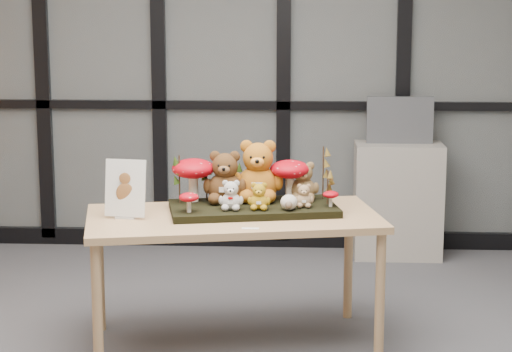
# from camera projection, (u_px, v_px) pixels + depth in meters

# --- Properties ---
(room_shell) EXTENTS (5.00, 5.00, 5.00)m
(room_shell) POSITION_uv_depth(u_px,v_px,m) (172.00, 27.00, 4.15)
(room_shell) COLOR #ABA9A1
(room_shell) RESTS_ON floor
(glass_partition) EXTENTS (4.90, 0.06, 2.78)m
(glass_partition) POSITION_uv_depth(u_px,v_px,m) (221.00, 54.00, 6.62)
(glass_partition) COLOR #2D383F
(glass_partition) RESTS_ON floor
(display_table) EXTENTS (1.62, 1.03, 0.70)m
(display_table) POSITION_uv_depth(u_px,v_px,m) (233.00, 228.00, 4.80)
(display_table) COLOR tan
(display_table) RESTS_ON floor
(diorama_tray) EXTENTS (0.93, 0.59, 0.04)m
(diorama_tray) POSITION_uv_depth(u_px,v_px,m) (253.00, 208.00, 4.86)
(diorama_tray) COLOR black
(diorama_tray) RESTS_ON display_table
(bear_pooh_yellow) EXTENTS (0.32, 0.30, 0.36)m
(bear_pooh_yellow) POSITION_uv_depth(u_px,v_px,m) (258.00, 167.00, 4.94)
(bear_pooh_yellow) COLOR #B26417
(bear_pooh_yellow) RESTS_ON diorama_tray
(bear_brown_medium) EXTENTS (0.27, 0.25, 0.30)m
(bear_brown_medium) POSITION_uv_depth(u_px,v_px,m) (225.00, 174.00, 4.89)
(bear_brown_medium) COLOR #4F3016
(bear_brown_medium) RESTS_ON diorama_tray
(bear_tan_back) EXTENTS (0.20, 0.19, 0.23)m
(bear_tan_back) POSITION_uv_depth(u_px,v_px,m) (303.00, 179.00, 4.96)
(bear_tan_back) COLOR brown
(bear_tan_back) RESTS_ON diorama_tray
(bear_small_yellow) EXTENTS (0.14, 0.13, 0.15)m
(bear_small_yellow) POSITION_uv_depth(u_px,v_px,m) (259.00, 195.00, 4.74)
(bear_small_yellow) COLOR #B18315
(bear_small_yellow) RESTS_ON diorama_tray
(bear_white_bow) EXTENTS (0.15, 0.14, 0.17)m
(bear_white_bow) POSITION_uv_depth(u_px,v_px,m) (231.00, 193.00, 4.73)
(bear_white_bow) COLOR beige
(bear_white_bow) RESTS_ON diorama_tray
(bear_beige_small) EXTENTS (0.12, 0.11, 0.13)m
(bear_beige_small) POSITION_uv_depth(u_px,v_px,m) (304.00, 194.00, 4.80)
(bear_beige_small) COLOR #9F7C56
(bear_beige_small) RESTS_ON diorama_tray
(plush_cream_hedgehog) EXTENTS (0.08, 0.07, 0.09)m
(plush_cream_hedgehog) POSITION_uv_depth(u_px,v_px,m) (289.00, 201.00, 4.73)
(plush_cream_hedgehog) COLOR beige
(plush_cream_hedgehog) RESTS_ON diorama_tray
(mushroom_back_left) EXTENTS (0.23, 0.23, 0.25)m
(mushroom_back_left) POSITION_uv_depth(u_px,v_px,m) (193.00, 178.00, 4.92)
(mushroom_back_left) COLOR #A70511
(mushroom_back_left) RESTS_ON diorama_tray
(mushroom_back_right) EXTENTS (0.21, 0.21, 0.24)m
(mushroom_back_right) POSITION_uv_depth(u_px,v_px,m) (290.00, 178.00, 4.96)
(mushroom_back_right) COLOR #A70511
(mushroom_back_right) RESTS_ON diorama_tray
(mushroom_front_left) EXTENTS (0.10, 0.10, 0.11)m
(mushroom_front_left) POSITION_uv_depth(u_px,v_px,m) (189.00, 201.00, 4.68)
(mushroom_front_left) COLOR #A70511
(mushroom_front_left) RESTS_ON diorama_tray
(mushroom_front_right) EXTENTS (0.08, 0.08, 0.09)m
(mushroom_front_right) POSITION_uv_depth(u_px,v_px,m) (331.00, 198.00, 4.81)
(mushroom_front_right) COLOR #A70511
(mushroom_front_right) RESTS_ON diorama_tray
(sprig_green_far_left) EXTENTS (0.05, 0.05, 0.25)m
(sprig_green_far_left) POSITION_uv_depth(u_px,v_px,m) (179.00, 179.00, 4.88)
(sprig_green_far_left) COLOR #1B350C
(sprig_green_far_left) RESTS_ON diorama_tray
(sprig_green_mid_left) EXTENTS (0.05, 0.05, 0.19)m
(sprig_green_mid_left) POSITION_uv_depth(u_px,v_px,m) (207.00, 183.00, 4.96)
(sprig_green_mid_left) COLOR #1B350C
(sprig_green_mid_left) RESTS_ON diorama_tray
(sprig_dry_far_right) EXTENTS (0.05, 0.05, 0.29)m
(sprig_dry_far_right) POSITION_uv_depth(u_px,v_px,m) (323.00, 173.00, 4.97)
(sprig_dry_far_right) COLOR brown
(sprig_dry_far_right) RESTS_ON diorama_tray
(sprig_dry_mid_right) EXTENTS (0.05, 0.05, 0.18)m
(sprig_dry_mid_right) POSITION_uv_depth(u_px,v_px,m) (328.00, 187.00, 4.87)
(sprig_dry_mid_right) COLOR brown
(sprig_dry_mid_right) RESTS_ON diorama_tray
(sprig_green_centre) EXTENTS (0.05, 0.05, 0.19)m
(sprig_green_centre) POSITION_uv_depth(u_px,v_px,m) (236.00, 181.00, 4.99)
(sprig_green_centre) COLOR #1B350C
(sprig_green_centre) RESTS_ON diorama_tray
(sign_holder) EXTENTS (0.22, 0.08, 0.30)m
(sign_holder) POSITION_uv_depth(u_px,v_px,m) (125.00, 191.00, 4.70)
(sign_holder) COLOR silver
(sign_holder) RESTS_ON display_table
(label_card) EXTENTS (0.08, 0.03, 0.00)m
(label_card) POSITION_uv_depth(u_px,v_px,m) (250.00, 229.00, 4.50)
(label_card) COLOR white
(label_card) RESTS_ON display_table
(cabinet) EXTENTS (0.61, 0.35, 0.81)m
(cabinet) POSITION_uv_depth(u_px,v_px,m) (398.00, 200.00, 6.54)
(cabinet) COLOR #9C958B
(cabinet) RESTS_ON floor
(monitor) EXTENTS (0.46, 0.05, 0.33)m
(monitor) POSITION_uv_depth(u_px,v_px,m) (400.00, 120.00, 6.45)
(monitor) COLOR #515359
(monitor) RESTS_ON cabinet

